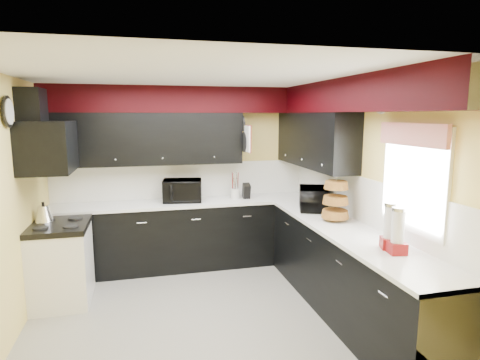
% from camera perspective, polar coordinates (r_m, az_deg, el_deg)
% --- Properties ---
extents(ground, '(3.60, 3.60, 0.00)m').
position_cam_1_polar(ground, '(4.52, -5.24, -18.76)').
color(ground, gray).
rests_on(ground, ground).
extents(wall_back, '(3.60, 0.06, 2.50)m').
position_cam_1_polar(wall_back, '(5.85, -8.12, 0.58)').
color(wall_back, '#E0C666').
rests_on(wall_back, ground).
extents(wall_right, '(0.06, 3.60, 2.50)m').
position_cam_1_polar(wall_right, '(4.69, 16.79, -1.84)').
color(wall_right, '#E0C666').
rests_on(wall_right, ground).
extents(wall_left, '(0.06, 3.60, 2.50)m').
position_cam_1_polar(wall_left, '(4.23, -30.47, -3.94)').
color(wall_left, '#E0C666').
rests_on(wall_left, ground).
extents(ceiling, '(3.60, 3.60, 0.06)m').
position_cam_1_polar(ceiling, '(4.01, -5.79, 14.63)').
color(ceiling, white).
rests_on(ceiling, wall_back).
extents(cab_back, '(3.60, 0.60, 0.90)m').
position_cam_1_polar(cab_back, '(5.73, -7.63, -7.79)').
color(cab_back, black).
rests_on(cab_back, ground).
extents(cab_right, '(0.60, 3.00, 0.90)m').
position_cam_1_polar(cab_right, '(4.52, 14.93, -12.76)').
color(cab_right, black).
rests_on(cab_right, ground).
extents(counter_back, '(3.62, 0.64, 0.04)m').
position_cam_1_polar(counter_back, '(5.61, -7.73, -3.19)').
color(counter_back, white).
rests_on(counter_back, cab_back).
extents(counter_right, '(0.64, 3.02, 0.04)m').
position_cam_1_polar(counter_right, '(4.37, 15.19, -7.03)').
color(counter_right, white).
rests_on(counter_right, cab_right).
extents(splash_back, '(3.60, 0.02, 0.50)m').
position_cam_1_polar(splash_back, '(5.85, -8.10, -0.01)').
color(splash_back, white).
rests_on(splash_back, counter_back).
extents(splash_right, '(0.02, 3.60, 0.50)m').
position_cam_1_polar(splash_right, '(4.70, 16.65, -2.56)').
color(splash_right, white).
rests_on(splash_right, counter_right).
extents(upper_back, '(2.60, 0.35, 0.70)m').
position_cam_1_polar(upper_back, '(5.59, -13.20, 5.71)').
color(upper_back, black).
rests_on(upper_back, wall_back).
extents(upper_right, '(0.35, 1.80, 0.70)m').
position_cam_1_polar(upper_right, '(5.34, 10.50, 5.65)').
color(upper_right, black).
rests_on(upper_right, wall_right).
extents(soffit_back, '(3.60, 0.36, 0.35)m').
position_cam_1_polar(soffit_back, '(5.61, -8.18, 11.24)').
color(soffit_back, black).
rests_on(soffit_back, wall_back).
extents(soffit_right, '(0.36, 3.24, 0.35)m').
position_cam_1_polar(soffit_right, '(4.37, 16.61, 11.55)').
color(soffit_right, black).
rests_on(soffit_right, wall_right).
extents(stove, '(0.60, 0.75, 0.86)m').
position_cam_1_polar(stove, '(5.08, -24.00, -11.02)').
color(stove, white).
rests_on(stove, ground).
extents(cooktop, '(0.62, 0.77, 0.06)m').
position_cam_1_polar(cooktop, '(4.95, -24.35, -6.00)').
color(cooktop, black).
rests_on(cooktop, stove).
extents(hood, '(0.50, 0.78, 0.55)m').
position_cam_1_polar(hood, '(4.81, -25.64, 4.28)').
color(hood, black).
rests_on(hood, wall_left).
extents(hood_duct, '(0.24, 0.40, 0.40)m').
position_cam_1_polar(hood_duct, '(4.83, -27.51, 9.16)').
color(hood_duct, black).
rests_on(hood_duct, wall_left).
extents(window, '(0.03, 0.86, 0.96)m').
position_cam_1_polar(window, '(3.90, 23.53, 0.07)').
color(window, white).
rests_on(window, wall_right).
extents(valance, '(0.04, 0.88, 0.20)m').
position_cam_1_polar(valance, '(3.83, 23.26, 5.95)').
color(valance, red).
rests_on(valance, wall_right).
extents(pan_top, '(0.03, 0.22, 0.40)m').
position_cam_1_polar(pan_top, '(5.68, 0.31, 8.02)').
color(pan_top, black).
rests_on(pan_top, upper_back).
extents(pan_mid, '(0.03, 0.28, 0.46)m').
position_cam_1_polar(pan_mid, '(5.56, 0.63, 5.42)').
color(pan_mid, black).
rests_on(pan_mid, upper_back).
extents(pan_low, '(0.03, 0.24, 0.42)m').
position_cam_1_polar(pan_low, '(5.82, -0.01, 5.29)').
color(pan_low, black).
rests_on(pan_low, upper_back).
extents(cut_board, '(0.03, 0.26, 0.35)m').
position_cam_1_polar(cut_board, '(5.45, 1.06, 5.87)').
color(cut_board, white).
rests_on(cut_board, upper_back).
extents(baskets, '(0.27, 0.27, 0.50)m').
position_cam_1_polar(baskets, '(4.62, 13.44, -2.77)').
color(baskets, brown).
rests_on(baskets, upper_right).
extents(clock, '(0.03, 0.30, 0.30)m').
position_cam_1_polar(clock, '(4.37, -30.14, 8.40)').
color(clock, black).
rests_on(clock, wall_left).
extents(deco_plate, '(0.03, 0.24, 0.24)m').
position_cam_1_polar(deco_plate, '(4.30, 19.47, 10.45)').
color(deco_plate, white).
rests_on(deco_plate, wall_right).
extents(toaster_oven, '(0.58, 0.51, 0.30)m').
position_cam_1_polar(toaster_oven, '(5.58, -8.19, -1.49)').
color(toaster_oven, black).
rests_on(toaster_oven, counter_back).
extents(microwave, '(0.50, 0.60, 0.28)m').
position_cam_1_polar(microwave, '(5.12, 10.44, -2.62)').
color(microwave, black).
rests_on(microwave, counter_right).
extents(utensil_crock, '(0.17, 0.17, 0.15)m').
position_cam_1_polar(utensil_crock, '(5.72, -0.68, -1.93)').
color(utensil_crock, silver).
rests_on(utensil_crock, counter_back).
extents(knife_block, '(0.10, 0.14, 0.21)m').
position_cam_1_polar(knife_block, '(5.71, 0.91, -1.61)').
color(knife_block, black).
rests_on(knife_block, counter_back).
extents(kettle, '(0.24, 0.24, 0.18)m').
position_cam_1_polar(kettle, '(5.10, -26.13, -4.30)').
color(kettle, silver).
rests_on(kettle, cooktop).
extents(dispenser_a, '(0.18, 0.18, 0.39)m').
position_cam_1_polar(dispenser_a, '(3.81, 20.58, -6.33)').
color(dispenser_a, maroon).
rests_on(dispenser_a, counter_right).
extents(dispenser_b, '(0.16, 0.16, 0.38)m').
position_cam_1_polar(dispenser_b, '(3.70, 21.53, -6.96)').
color(dispenser_b, '#58000A').
rests_on(dispenser_b, counter_right).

